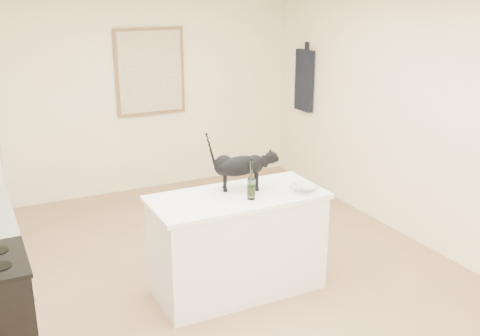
{
  "coord_description": "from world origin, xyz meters",
  "views": [
    {
      "loc": [
        -1.87,
        -4.22,
        2.6
      ],
      "look_at": [
        0.15,
        -0.15,
        1.12
      ],
      "focal_mm": 42.16,
      "sensor_mm": 36.0,
      "label": 1
    }
  ],
  "objects": [
    {
      "name": "black_cat",
      "position": [
        0.18,
        -0.08,
        1.09
      ],
      "size": [
        0.57,
        0.35,
        0.38
      ],
      "primitive_type": null,
      "rotation": [
        0.0,
        0.0,
        -0.37
      ],
      "color": "black",
      "rests_on": "island_top"
    },
    {
      "name": "wall_front",
      "position": [
        0.0,
        -2.75,
        1.3
      ],
      "size": [
        4.5,
        0.0,
        4.5
      ],
      "primitive_type": "plane",
      "rotation": [
        -1.57,
        0.0,
        0.0
      ],
      "color": "#FCF5C3",
      "rests_on": "ground"
    },
    {
      "name": "island_base",
      "position": [
        0.1,
        -0.2,
        0.43
      ],
      "size": [
        1.44,
        0.67,
        0.86
      ],
      "primitive_type": "cube",
      "color": "white",
      "rests_on": "floor"
    },
    {
      "name": "wall_back",
      "position": [
        0.0,
        2.75,
        1.3
      ],
      "size": [
        4.5,
        0.0,
        4.5
      ],
      "primitive_type": "plane",
      "rotation": [
        1.57,
        0.0,
        0.0
      ],
      "color": "#FCF5C3",
      "rests_on": "ground"
    },
    {
      "name": "hanging_garment",
      "position": [
        2.19,
        2.05,
        1.4
      ],
      "size": [
        0.08,
        0.34,
        0.8
      ],
      "primitive_type": "cube",
      "color": "black",
      "rests_on": "wall_right"
    },
    {
      "name": "artwork_frame",
      "position": [
        0.3,
        2.72,
        1.55
      ],
      "size": [
        0.9,
        0.03,
        1.1
      ],
      "primitive_type": "cube",
      "color": "brown",
      "rests_on": "wall_back"
    },
    {
      "name": "island_top",
      "position": [
        0.1,
        -0.2,
        0.88
      ],
      "size": [
        1.5,
        0.7,
        0.04
      ],
      "primitive_type": "cube",
      "color": "white",
      "rests_on": "island_base"
    },
    {
      "name": "wall_right",
      "position": [
        2.25,
        0.0,
        1.3
      ],
      "size": [
        0.0,
        5.5,
        5.5
      ],
      "primitive_type": "plane",
      "rotation": [
        1.57,
        0.0,
        -1.57
      ],
      "color": "#FCF5C3",
      "rests_on": "ground"
    },
    {
      "name": "floor",
      "position": [
        0.0,
        0.0,
        0.0
      ],
      "size": [
        5.5,
        5.5,
        0.0
      ],
      "primitive_type": "plane",
      "color": "#A37556",
      "rests_on": "ground"
    },
    {
      "name": "glass_bowl",
      "position": [
        0.65,
        -0.39,
        0.93
      ],
      "size": [
        0.28,
        0.28,
        0.06
      ],
      "primitive_type": "imported",
      "rotation": [
        0.0,
        0.0,
        0.24
      ],
      "color": "white",
      "rests_on": "island_top"
    },
    {
      "name": "artwork_canvas",
      "position": [
        0.3,
        2.7,
        1.55
      ],
      "size": [
        0.82,
        0.0,
        1.02
      ],
      "primitive_type": "cube",
      "color": "beige",
      "rests_on": "wall_back"
    },
    {
      "name": "wine_bottle",
      "position": [
        0.16,
        -0.33,
        1.06
      ],
      "size": [
        0.08,
        0.08,
        0.31
      ],
      "primitive_type": "cylinder",
      "rotation": [
        0.0,
        0.0,
        -0.14
      ],
      "color": "#224E1F",
      "rests_on": "island_top"
    }
  ]
}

